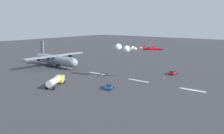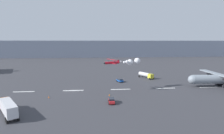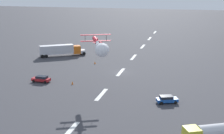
{
  "view_description": "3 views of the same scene",
  "coord_description": "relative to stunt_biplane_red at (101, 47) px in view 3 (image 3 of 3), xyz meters",
  "views": [
    {
      "loc": [
        -23.47,
        69.22,
        20.08
      ],
      "look_at": [
        30.49,
        0.0,
        3.43
      ],
      "focal_mm": 38.53,
      "sensor_mm": 36.0,
      "label": 1
    },
    {
      "loc": [
        8.09,
        -73.62,
        19.04
      ],
      "look_at": [
        15.1,
        -2.22,
        9.46
      ],
      "focal_mm": 30.28,
      "sensor_mm": 36.0,
      "label": 2
    },
    {
      "loc": [
        82.95,
        18.7,
        23.43
      ],
      "look_at": [
        9.15,
        -0.09,
        3.71
      ],
      "focal_mm": 52.41,
      "sensor_mm": 36.0,
      "label": 3
    }
  ],
  "objects": [
    {
      "name": "ground_plane",
      "position": [
        -22.46,
        -1.01,
        -11.08
      ],
      "size": [
        440.0,
        440.0,
        0.0
      ],
      "primitive_type": "plane",
      "color": "#38383D",
      "rests_on": "ground"
    },
    {
      "name": "runway_stripe_0",
      "position": [
        -97.77,
        -1.01,
        -11.07
      ],
      "size": [
        8.0,
        0.9,
        0.01
      ],
      "primitive_type": "cube",
      "color": "white",
      "rests_on": "ground"
    },
    {
      "name": "runway_stripe_1",
      "position": [
        -78.94,
        -1.01,
        -11.07
      ],
      "size": [
        8.0,
        0.9,
        0.01
      ],
      "primitive_type": "cube",
      "color": "white",
      "rests_on": "ground"
    },
    {
      "name": "runway_stripe_2",
      "position": [
        -60.11,
        -1.01,
        -11.07
      ],
      "size": [
        8.0,
        0.9,
        0.01
      ],
      "primitive_type": "cube",
      "color": "white",
      "rests_on": "ground"
    },
    {
      "name": "runway_stripe_3",
      "position": [
        -41.28,
        -1.01,
        -11.07
      ],
      "size": [
        8.0,
        0.9,
        0.01
      ],
      "primitive_type": "cube",
      "color": "white",
      "rests_on": "ground"
    },
    {
      "name": "runway_stripe_4",
      "position": [
        -22.46,
        -1.01,
        -11.07
      ],
      "size": [
        8.0,
        0.9,
        0.01
      ],
      "primitive_type": "cube",
      "color": "white",
      "rests_on": "ground"
    },
    {
      "name": "runway_stripe_5",
      "position": [
        -3.63,
        -1.01,
        -11.07
      ],
      "size": [
        8.0,
        0.9,
        0.01
      ],
      "primitive_type": "cube",
      "color": "white",
      "rests_on": "ground"
    },
    {
      "name": "runway_stripe_6",
      "position": [
        15.2,
        -1.01,
        -11.07
      ],
      "size": [
        8.0,
        0.9,
        0.01
      ],
      "primitive_type": "cube",
      "color": "white",
      "rests_on": "ground"
    },
    {
      "name": "stunt_biplane_red",
      "position": [
        0.0,
        0.0,
        0.0
      ],
      "size": [
        15.76,
        9.0,
        2.91
      ],
      "color": "red"
    },
    {
      "name": "semi_truck_orange",
      "position": [
        -37.09,
        -24.42,
        -8.95
      ],
      "size": [
        10.34,
        13.92,
        3.7
      ],
      "color": "silver",
      "rests_on": "ground"
    },
    {
      "name": "fuel_tanker_truck",
      "position": [
        13.15,
        21.3,
        -9.33
      ],
      "size": [
        6.57,
        9.5,
        2.9
      ],
      "color": "yellow",
      "rests_on": "ground"
    },
    {
      "name": "followme_car_yellow",
      "position": [
        -8.91,
        -17.69,
        -10.27
      ],
      "size": [
        2.19,
        4.5,
        1.52
      ],
      "color": "#B21E23",
      "rests_on": "ground"
    },
    {
      "name": "airport_staff_sedan",
      "position": [
        -1.98,
        13.14,
        -10.27
      ],
      "size": [
        3.24,
        4.56,
        1.52
      ],
      "color": "#194CA5",
      "rests_on": "ground"
    },
    {
      "name": "traffic_cone_near",
      "position": [
        -29.72,
        -10.53,
        -10.7
      ],
      "size": [
        0.44,
        0.44,
        0.75
      ],
      "primitive_type": "cone",
      "color": "orange",
      "rests_on": "ground"
    },
    {
      "name": "traffic_cone_far",
      "position": [
        -8.95,
        -9.71,
        -10.7
      ],
      "size": [
        0.44,
        0.44,
        0.75
      ],
      "primitive_type": "cone",
      "color": "orange",
      "rests_on": "ground"
    }
  ]
}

